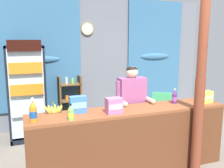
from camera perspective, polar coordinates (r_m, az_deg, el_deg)
name	(u,v)px	position (r m, az deg, el deg)	size (l,w,h in m)	color
ground_plane	(117,151)	(4.59, 1.20, -14.94)	(7.54, 7.54, 0.00)	slate
back_wall_curtained	(90,61)	(5.74, -4.93, 5.26)	(5.62, 0.22, 2.85)	slate
stall_counter	(133,136)	(3.68, 4.87, -11.71)	(2.95, 0.53, 0.95)	brown
timber_post	(200,82)	(3.76, 19.46, 0.39)	(0.17, 0.15, 2.82)	brown
drink_fridge	(26,86)	(5.07, -18.88, -0.50)	(0.69, 0.67, 1.94)	black
bottle_shelf_rack	(70,102)	(5.50, -9.50, -4.02)	(0.48, 0.28, 1.17)	brown
plastic_lawn_chair	(162,108)	(5.48, 11.28, -5.42)	(0.61, 0.61, 0.86)	#4CC675
shopkeeper	(132,101)	(4.10, 4.55, -3.83)	(0.55, 0.42, 1.52)	#28282D
soda_bottle_orange_soda	(33,112)	(3.22, -17.50, -6.04)	(0.09, 0.09, 0.30)	orange
soda_bottle_lime_soda	(71,113)	(3.19, -9.37, -6.53)	(0.07, 0.07, 0.21)	#75C64C
soda_bottle_grape_soda	(174,97)	(4.07, 14.01, -2.90)	(0.08, 0.08, 0.24)	#56286B
snack_box_instant_noodle	(206,97)	(4.26, 20.59, -2.75)	(0.18, 0.13, 0.19)	#EAD14C
snack_box_biscuit	(78,105)	(3.47, -7.74, -4.64)	(0.23, 0.12, 0.23)	#3D75B7
snack_box_wafer	(114,106)	(3.42, 0.44, -4.95)	(0.21, 0.16, 0.22)	#B76699
banana_bunch	(53,109)	(3.51, -13.19, -5.62)	(0.27, 0.05, 0.16)	#CCC14C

